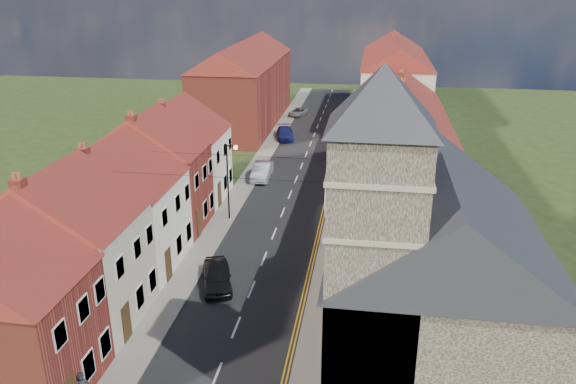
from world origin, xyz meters
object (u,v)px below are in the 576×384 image
(car_distant, at_px, (298,112))
(pedestrian_right, at_px, (331,237))
(car_near, at_px, (217,276))
(car_far, at_px, (285,133))
(lamppost, at_px, (229,177))
(church, at_px, (426,268))
(car_mid, at_px, (262,171))

(car_distant, xyz_separation_m, pedestrian_right, (7.55, -39.33, 0.49))
(car_near, relative_size, car_far, 0.92)
(lamppost, relative_size, car_near, 1.42)
(church, height_order, lamppost, church)
(car_mid, bearing_deg, pedestrian_right, -62.64)
(car_distant, bearing_deg, car_mid, -73.45)
(lamppost, relative_size, car_distant, 1.57)
(car_mid, bearing_deg, lamppost, -94.76)
(lamppost, height_order, car_distant, lamppost)
(car_distant, relative_size, pedestrian_right, 2.12)
(car_mid, bearing_deg, car_near, -88.17)
(lamppost, bearing_deg, car_mid, 86.43)
(car_mid, xyz_separation_m, pedestrian_right, (7.55, -13.88, 0.28))
(lamppost, distance_m, car_near, 10.44)
(car_near, distance_m, car_mid, 19.75)
(car_near, bearing_deg, pedestrian_right, 23.69)
(church, distance_m, car_distant, 53.69)
(church, xyz_separation_m, car_near, (-11.52, 6.76, -5.16))
(car_near, height_order, car_distant, car_near)
(church, height_order, pedestrian_right, church)
(pedestrian_right, bearing_deg, car_near, 60.76)
(car_distant, bearing_deg, lamppost, -74.44)
(car_far, distance_m, pedestrian_right, 28.77)
(church, relative_size, car_mid, 3.39)
(pedestrian_right, bearing_deg, car_mid, -42.61)
(car_mid, relative_size, car_distant, 1.17)
(car_mid, relative_size, pedestrian_right, 2.49)
(car_near, relative_size, car_mid, 0.94)
(lamppost, distance_m, car_far, 23.87)
(car_distant, bearing_deg, car_far, -73.45)
(car_mid, relative_size, car_far, 0.98)
(lamppost, bearing_deg, car_near, -80.55)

